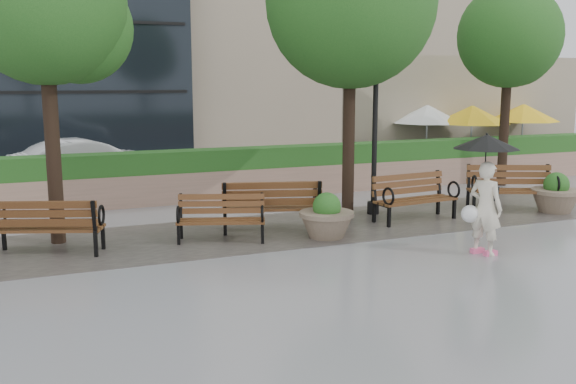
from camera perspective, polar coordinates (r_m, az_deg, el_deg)
name	(u,v)px	position (r m, az deg, el deg)	size (l,w,h in m)	color
ground	(383,263)	(11.36, 8.44, -6.25)	(100.00, 100.00, 0.00)	gray
cobble_strip	(311,227)	(13.93, 2.07, -3.12)	(28.00, 3.20, 0.01)	#383330
hedge_wall	(250,173)	(17.46, -3.40, 1.72)	(24.00, 0.80, 1.35)	tan
cafe_wall	(467,112)	(24.60, 15.63, 6.87)	(10.00, 0.60, 4.00)	tan
cafe_hedge	(494,161)	(22.72, 17.87, 2.61)	(8.00, 0.50, 0.90)	#244C19
asphalt_street	(210,177)	(21.34, -6.93, 1.36)	(40.00, 7.00, 0.00)	black
bench_0	(49,238)	(12.51, -20.51, -3.82)	(2.06, 1.38, 1.03)	brown
bench_1	(221,228)	(12.71, -5.95, -3.20)	(1.82, 1.21, 0.91)	brown
bench_2	(271,216)	(13.47, -1.50, -2.17)	(2.18, 1.36, 1.10)	brown
bench_3	(415,207)	(14.77, 11.18, -1.34)	(2.02, 0.96, 1.05)	brown
bench_4	(511,198)	(16.50, 19.20, -0.48)	(2.18, 1.56, 1.10)	brown
planter_left	(327,220)	(12.94, 3.45, -2.51)	(1.11, 1.11, 0.93)	#7F6B56
planter_right	(556,197)	(16.72, 22.69, -0.38)	(1.16, 1.16, 0.97)	#7F6B56
lamppost	(375,142)	(15.15, 7.71, 4.44)	(0.28, 0.28, 3.92)	black
tree_0	(53,11)	(13.14, -20.19, 14.90)	(3.17, 3.02, 6.06)	black
tree_1	(355,9)	(15.16, 5.99, 15.90)	(3.88, 3.86, 6.80)	black
tree_2	(511,41)	(20.51, 19.25, 12.60)	(3.17, 3.02, 5.94)	black
patio_umb_white	(427,114)	(22.69, 12.27, 6.76)	(2.50, 2.50, 2.30)	black
patio_umb_yellow_a	(472,115)	(22.61, 16.05, 6.59)	(2.50, 2.50, 2.30)	black
patio_umb_yellow_b	(523,113)	(24.56, 20.19, 6.60)	(2.50, 2.50, 2.30)	black
car_right	(88,163)	(20.08, -17.36, 2.50)	(1.51, 4.34, 1.43)	silver
pedestrian	(485,182)	(12.07, 17.15, 0.83)	(1.19, 1.19, 2.18)	beige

